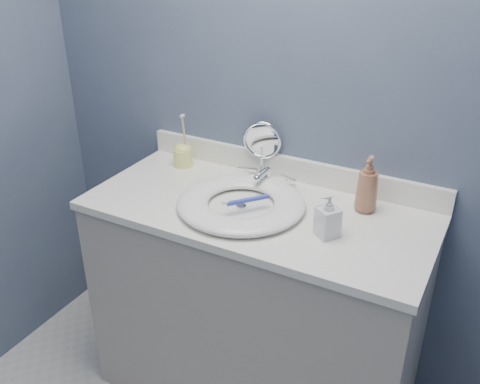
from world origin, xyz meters
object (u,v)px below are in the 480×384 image
Objects in this scene: soap_bottle_amber at (368,184)px; soap_bottle_clear at (328,216)px; makeup_mirror at (262,146)px; toothbrush_holder at (183,154)px.

soap_bottle_clear is (-0.06, -0.22, -0.03)m from soap_bottle_amber.
soap_bottle_amber is at bearing -21.98° from makeup_mirror.
soap_bottle_amber is (0.44, -0.08, -0.02)m from makeup_mirror.
toothbrush_holder is at bearing -179.10° from makeup_mirror.
toothbrush_holder is at bearing -162.73° from soap_bottle_clear.
toothbrush_holder reaches higher than soap_bottle_clear.
soap_bottle_clear is at bearing -49.61° from makeup_mirror.
soap_bottle_amber is 0.91× the size of toothbrush_holder.
makeup_mirror is at bearing 177.17° from soap_bottle_clear.
soap_bottle_amber is 0.23m from soap_bottle_clear.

